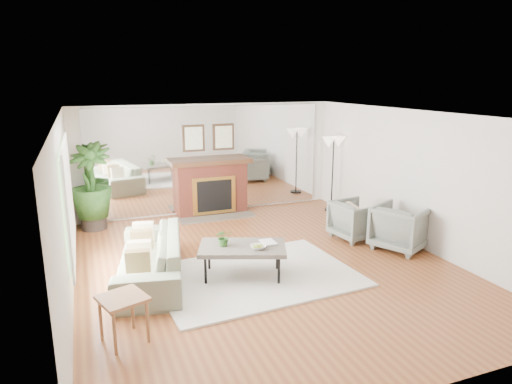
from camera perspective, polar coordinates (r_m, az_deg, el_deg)
name	(u,v)px	position (r m, az deg, el deg)	size (l,w,h in m)	color
ground	(266,266)	(7.73, 1.20, -9.19)	(7.00, 7.00, 0.00)	brown
wall_left	(66,212)	(6.82, -22.70, -2.35)	(0.02, 7.00, 2.50)	silver
wall_right	(416,179)	(8.88, 19.41, 1.53)	(0.02, 7.00, 2.50)	silver
wall_back	(209,159)	(10.58, -5.95, 4.13)	(6.00, 0.02, 2.50)	silver
mirror_panel	(209,159)	(10.56, -5.92, 4.12)	(5.40, 0.04, 2.40)	silver
window_panel	(68,198)	(7.18, -22.47, -0.72)	(0.04, 2.40, 1.50)	#B2E09E
fireplace	(212,186)	(10.47, -5.54, 0.75)	(1.85, 0.83, 2.05)	brown
area_rug	(256,276)	(7.32, -0.04, -10.43)	(3.06, 2.19, 0.03)	white
coffee_table	(243,249)	(7.11, -1.69, -7.08)	(1.51, 1.19, 0.53)	#585045
sofa	(150,257)	(7.33, -13.15, -7.93)	(2.41, 0.94, 0.70)	gray
armchair_back	(355,220)	(9.10, 12.33, -3.42)	(0.79, 0.82, 0.74)	gray
armchair_front	(400,227)	(8.74, 17.61, -4.22)	(0.88, 0.90, 0.82)	gray
side_table	(123,304)	(5.70, -16.32, -13.29)	(0.64, 0.64, 0.57)	#925E3A
potted_ficus	(91,185)	(9.88, -19.96, 0.87)	(1.03, 1.03, 1.77)	black
floor_lamp	(334,148)	(10.67, 9.67, 5.44)	(0.57, 0.32, 1.75)	black
tabletop_plant	(224,237)	(7.07, -4.05, -5.64)	(0.25, 0.22, 0.28)	#366525
fruit_bowl	(258,247)	(6.96, 0.25, -6.90)	(0.23, 0.23, 0.06)	#925E3A
book	(262,243)	(7.17, 0.75, -6.42)	(0.21, 0.29, 0.02)	#925E3A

